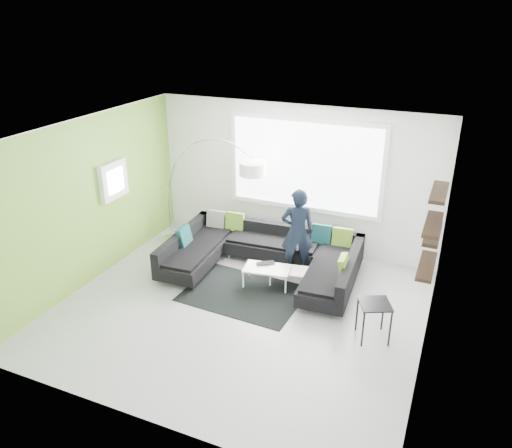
# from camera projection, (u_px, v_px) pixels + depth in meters

# --- Properties ---
(ground) EXTENTS (5.50, 5.50, 0.00)m
(ground) POSITION_uv_depth(u_px,v_px,m) (240.00, 310.00, 7.86)
(ground) COLOR gray
(ground) RESTS_ON ground
(room_shell) EXTENTS (5.54, 5.04, 2.82)m
(room_shell) POSITION_uv_depth(u_px,v_px,m) (247.00, 199.00, 7.29)
(room_shell) COLOR silver
(room_shell) RESTS_ON ground
(sectional_sofa) EXTENTS (3.39, 2.22, 0.71)m
(sectional_sofa) POSITION_uv_depth(u_px,v_px,m) (262.00, 258.00, 8.78)
(sectional_sofa) COLOR black
(sectional_sofa) RESTS_ON ground
(rug) EXTENTS (1.99, 1.50, 0.01)m
(rug) POSITION_uv_depth(u_px,v_px,m) (244.00, 294.00, 8.28)
(rug) COLOR black
(rug) RESTS_ON ground
(coffee_table) EXTENTS (1.07, 0.73, 0.33)m
(coffee_table) POSITION_uv_depth(u_px,v_px,m) (278.00, 276.00, 8.51)
(coffee_table) COLOR white
(coffee_table) RESTS_ON ground
(arc_lamp) EXTENTS (2.05, 0.59, 2.21)m
(arc_lamp) POSITION_uv_depth(u_px,v_px,m) (168.00, 189.00, 9.74)
(arc_lamp) COLOR silver
(arc_lamp) RESTS_ON ground
(side_table) EXTENTS (0.56, 0.56, 0.58)m
(side_table) POSITION_uv_depth(u_px,v_px,m) (373.00, 321.00, 7.09)
(side_table) COLOR black
(side_table) RESTS_ON ground
(person) EXTENTS (0.84, 0.78, 1.58)m
(person) POSITION_uv_depth(u_px,v_px,m) (297.00, 232.00, 8.65)
(person) COLOR black
(person) RESTS_ON ground
(laptop) EXTENTS (0.52, 0.51, 0.03)m
(laptop) POSITION_uv_depth(u_px,v_px,m) (266.00, 265.00, 8.52)
(laptop) COLOR black
(laptop) RESTS_ON coffee_table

